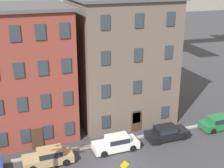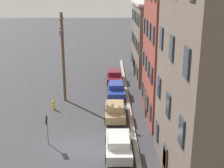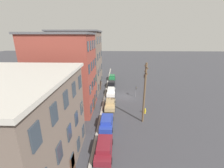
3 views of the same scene
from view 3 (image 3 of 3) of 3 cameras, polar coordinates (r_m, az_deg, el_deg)
The scene contains 14 objects.
ground_plane at distance 33.14m, azimuth 5.08°, elevation -4.71°, with size 200.00×200.00×0.00m, color #38383D.
kerb_strip at distance 33.16m, azimuth -2.73°, elevation -4.49°, with size 56.00×0.36×0.16m, color #9E998E.
apartment_corner at distance 16.26m, azimuth -33.59°, elevation -14.28°, with size 12.19×10.43×9.76m.
apartment_midblock at distance 26.90m, azimuth -17.69°, elevation 3.96°, with size 8.95×10.27×13.21m.
apartment_far at distance 36.65m, azimuth -12.59°, elevation 8.42°, with size 10.81×10.49×13.81m.
car_maroon at distance 18.28m, azimuth -3.07°, elevation -23.13°, with size 4.40×1.92×1.43m.
car_blue at distance 22.56m, azimuth -2.10°, elevation -14.18°, with size 4.40×1.92×1.43m.
car_tan at distance 27.91m, azimuth -0.69°, elevation -7.48°, with size 4.40×1.92×1.43m.
car_white at distance 33.87m, azimuth -0.38°, elevation -2.75°, with size 4.40×1.92×1.43m.
car_black at distance 39.13m, azimuth -0.24°, elevation 0.14°, with size 4.40×1.92×1.43m.
car_green at distance 45.43m, azimuth 0.03°, elevation 2.69°, with size 4.40×1.92×1.43m.
caution_sign at distance 32.47m, azimuth 9.09°, elevation -2.22°, with size 0.93×0.08×2.49m.
utility_pole at distance 22.27m, azimuth 12.32°, elevation -2.33°, with size 2.40×0.44×9.22m.
fire_hydrant at distance 26.57m, azimuth 12.47°, elevation -9.98°, with size 0.24×0.34×0.96m.
Camera 3 is at (-30.52, 1.84, 12.77)m, focal length 24.00 mm.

